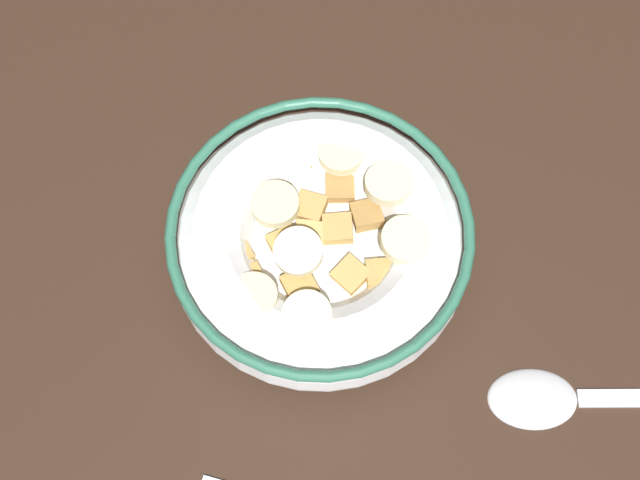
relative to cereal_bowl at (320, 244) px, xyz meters
The scene contains 3 objects.
ground_plane 3.54cm from the cereal_bowl, 140.53° to the left, with size 95.71×95.71×2.00cm, color #332116.
cereal_bowl is the anchor object (origin of this frame).
spoon 15.38cm from the cereal_bowl, 24.07° to the right, with size 14.25×4.17×0.80cm.
Camera 1 is at (2.64, -18.84, 47.28)cm, focal length 49.53 mm.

